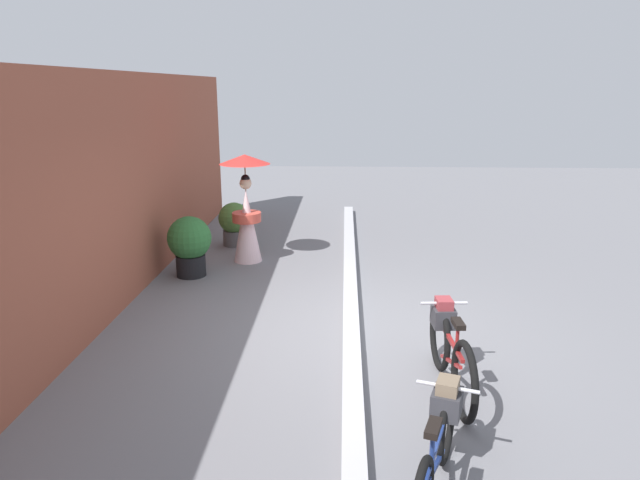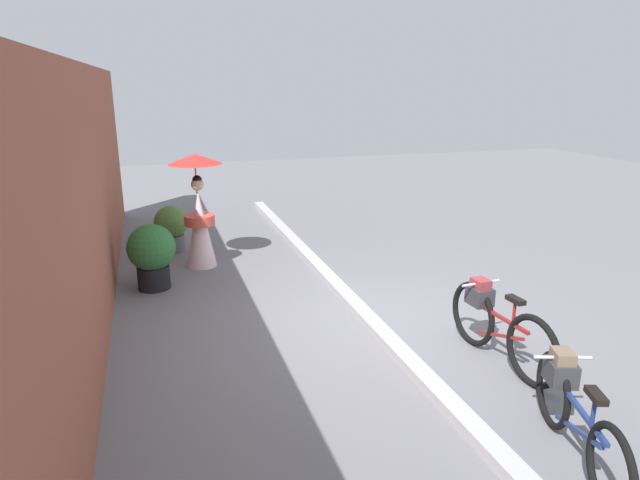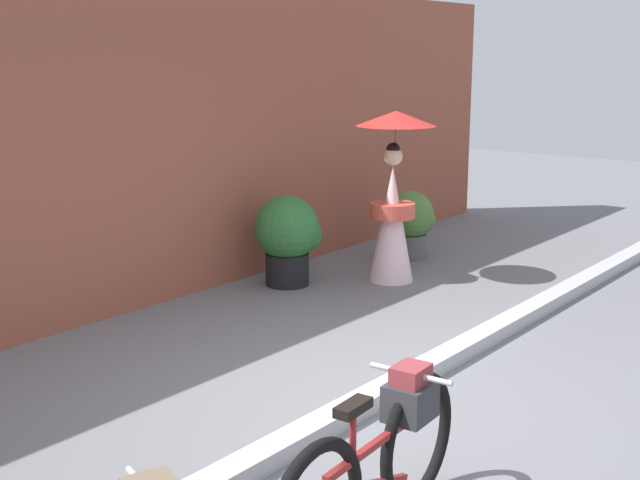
{
  "view_description": "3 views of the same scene",
  "coord_description": "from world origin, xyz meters",
  "px_view_note": "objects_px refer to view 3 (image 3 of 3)",
  "views": [
    {
      "loc": [
        -6.54,
        0.1,
        2.94
      ],
      "look_at": [
        -0.07,
        0.38,
        1.19
      ],
      "focal_mm": 32.09,
      "sensor_mm": 36.0,
      "label": 1
    },
    {
      "loc": [
        -5.94,
        2.48,
        2.94
      ],
      "look_at": [
        0.53,
        0.46,
        0.98
      ],
      "focal_mm": 30.98,
      "sensor_mm": 36.0,
      "label": 2
    },
    {
      "loc": [
        -4.54,
        -3.14,
        2.43
      ],
      "look_at": [
        0.27,
        0.68,
        1.06
      ],
      "focal_mm": 47.15,
      "sensor_mm": 36.0,
      "label": 3
    }
  ],
  "objects_px": {
    "bicycle_near_officer": "(378,459)",
    "potted_plant_small": "(289,235)",
    "person_with_parasol": "(393,194)",
    "potted_plant_by_door": "(411,221)"
  },
  "relations": [
    {
      "from": "potted_plant_by_door",
      "to": "potted_plant_small",
      "type": "distance_m",
      "value": 1.88
    },
    {
      "from": "bicycle_near_officer",
      "to": "potted_plant_small",
      "type": "distance_m",
      "value": 4.86
    },
    {
      "from": "bicycle_near_officer",
      "to": "person_with_parasol",
      "type": "relative_size",
      "value": 0.94
    },
    {
      "from": "person_with_parasol",
      "to": "potted_plant_small",
      "type": "distance_m",
      "value": 1.2
    },
    {
      "from": "bicycle_near_officer",
      "to": "potted_plant_small",
      "type": "xyz_separation_m",
      "value": [
        3.39,
        3.48,
        0.11
      ]
    },
    {
      "from": "bicycle_near_officer",
      "to": "person_with_parasol",
      "type": "distance_m",
      "value": 5.05
    },
    {
      "from": "bicycle_near_officer",
      "to": "person_with_parasol",
      "type": "xyz_separation_m",
      "value": [
        4.22,
        2.72,
        0.52
      ]
    },
    {
      "from": "potted_plant_small",
      "to": "person_with_parasol",
      "type": "bearing_deg",
      "value": -42.44
    },
    {
      "from": "potted_plant_small",
      "to": "potted_plant_by_door",
      "type": "bearing_deg",
      "value": -10.82
    },
    {
      "from": "bicycle_near_officer",
      "to": "potted_plant_small",
      "type": "relative_size",
      "value": 1.78
    }
  ]
}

